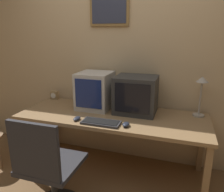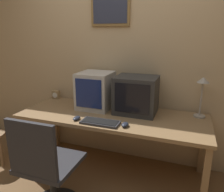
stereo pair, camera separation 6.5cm
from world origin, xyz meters
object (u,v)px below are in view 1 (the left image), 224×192
object	(u,v)px
mouse_near_keyboard	(126,124)
desk_lamp	(201,88)
office_chair	(49,175)
monitor_right	(136,95)
keyboard_main	(101,122)
desk_clock	(54,95)
mouse_far_corner	(77,119)
monitor_left	(95,90)

from	to	relation	value
mouse_near_keyboard	desk_lamp	world-z (taller)	desk_lamp
mouse_near_keyboard	office_chair	world-z (taller)	office_chair
monitor_right	office_chair	size ratio (longest dim) A/B	0.47
keyboard_main	desk_lamp	xyz separation A→B (m)	(0.92, 0.53, 0.30)
mouse_near_keyboard	desk_clock	world-z (taller)	desk_clock
mouse_far_corner	desk_lamp	world-z (taller)	desk_lamp
monitor_left	mouse_far_corner	size ratio (longest dim) A/B	3.86
mouse_near_keyboard	monitor_left	bearing A→B (deg)	139.26
mouse_near_keyboard	desk_clock	distance (m)	1.28
mouse_far_corner	keyboard_main	bearing A→B (deg)	-1.24
mouse_far_corner	desk_clock	size ratio (longest dim) A/B	0.99
mouse_near_keyboard	office_chair	distance (m)	0.81
keyboard_main	office_chair	world-z (taller)	office_chair
monitor_right	mouse_far_corner	distance (m)	0.69
keyboard_main	mouse_far_corner	bearing A→B (deg)	178.76
mouse_near_keyboard	mouse_far_corner	distance (m)	0.52
monitor_left	desk_lamp	bearing A→B (deg)	4.67
monitor_left	desk_clock	xyz separation A→B (m)	(-0.66, 0.15, -0.16)
monitor_left	desk_clock	distance (m)	0.70
desk_clock	mouse_near_keyboard	bearing A→B (deg)	-26.52
monitor_left	monitor_right	bearing A→B (deg)	-0.72
keyboard_main	desk_lamp	size ratio (longest dim) A/B	0.89
monitor_left	mouse_far_corner	distance (m)	0.47
keyboard_main	desk_lamp	bearing A→B (deg)	29.61
desk_lamp	office_chair	world-z (taller)	desk_lamp
mouse_near_keyboard	desk_clock	bearing A→B (deg)	153.48
mouse_near_keyboard	mouse_far_corner	size ratio (longest dim) A/B	0.95
desk_clock	office_chair	distance (m)	1.31
office_chair	keyboard_main	bearing A→B (deg)	61.33
monitor_left	desk_clock	world-z (taller)	monitor_left
monitor_left	mouse_near_keyboard	world-z (taller)	monitor_left
desk_lamp	mouse_near_keyboard	bearing A→B (deg)	-142.55
mouse_far_corner	office_chair	size ratio (longest dim) A/B	0.12
monitor_right	mouse_near_keyboard	xyz separation A→B (m)	(-0.00, -0.41, -0.19)
monitor_left	monitor_right	xyz separation A→B (m)	(0.49, -0.01, -0.01)
desk_lamp	monitor_right	bearing A→B (deg)	-171.44
monitor_right	keyboard_main	bearing A→B (deg)	-120.84
monitor_right	office_chair	distance (m)	1.19
keyboard_main	mouse_near_keyboard	distance (m)	0.25
keyboard_main	office_chair	size ratio (longest dim) A/B	0.40
monitor_left	mouse_far_corner	xyz separation A→B (m)	(-0.03, -0.42, -0.20)
keyboard_main	desk_clock	xyz separation A→B (m)	(-0.90, 0.58, 0.04)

